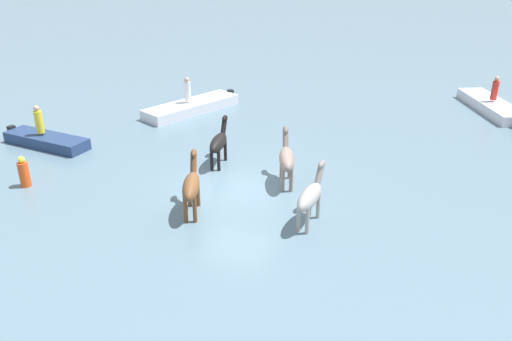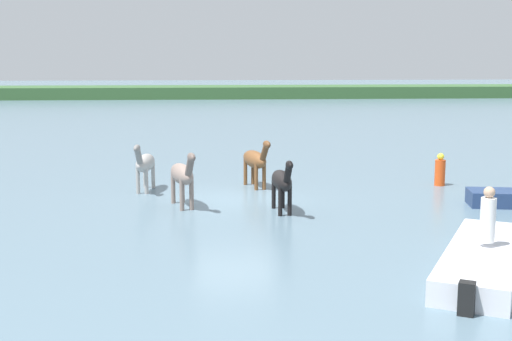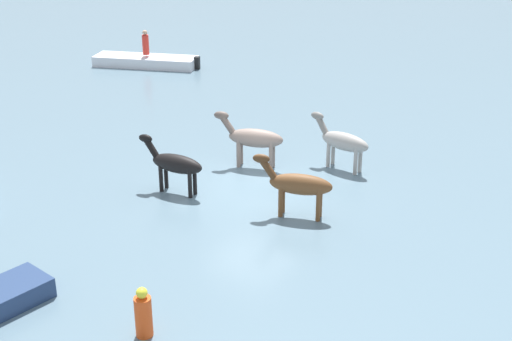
% 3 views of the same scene
% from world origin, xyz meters
% --- Properties ---
extents(ground_plane, '(201.87, 201.87, 0.00)m').
position_xyz_m(ground_plane, '(0.00, 0.00, 0.00)').
color(ground_plane, slate).
extents(horse_dark_mare, '(0.65, 2.16, 1.67)m').
position_xyz_m(horse_dark_mare, '(1.37, -1.77, 0.92)').
color(horse_dark_mare, black).
rests_on(horse_dark_mare, ground_plane).
extents(horse_dun_straggler, '(1.01, 2.29, 1.78)m').
position_xyz_m(horse_dun_straggler, '(-1.51, -0.86, 0.98)').
color(horse_dun_straggler, gray).
rests_on(horse_dun_straggler, ground_plane).
extents(horse_gray_outer, '(1.01, 2.24, 1.74)m').
position_xyz_m(horse_gray_outer, '(0.86, 2.06, 0.96)').
color(horse_gray_outer, brown).
rests_on(horse_gray_outer, ground_plane).
extents(horse_mid_herd, '(0.73, 2.20, 1.70)m').
position_xyz_m(horse_mid_herd, '(-2.86, 1.66, 0.94)').
color(horse_mid_herd, '#9E9993').
rests_on(horse_mid_herd, ground_plane).
extents(boat_tender_starboard, '(4.18, 1.72, 0.72)m').
position_xyz_m(boat_tender_starboard, '(9.09, -1.48, 0.16)').
color(boat_tender_starboard, navy).
rests_on(boat_tender_starboard, ground_plane).
extents(boat_skiff_near, '(3.71, 5.26, 0.76)m').
position_xyz_m(boat_skiff_near, '(5.02, -7.57, 0.18)').
color(boat_skiff_near, silver).
rests_on(boat_skiff_near, ground_plane).
extents(boat_motor_center, '(3.08, 5.23, 0.75)m').
position_xyz_m(boat_motor_center, '(-9.55, -12.08, 0.18)').
color(boat_motor_center, silver).
rests_on(boat_motor_center, ground_plane).
extents(person_spotter_bow, '(0.32, 0.32, 1.19)m').
position_xyz_m(person_spotter_bow, '(9.27, -1.48, 1.12)').
color(person_spotter_bow, yellow).
rests_on(person_spotter_bow, boat_tender_starboard).
extents(person_boatman_standing, '(0.32, 0.32, 1.19)m').
position_xyz_m(person_boatman_standing, '(5.14, -7.40, 1.15)').
color(person_boatman_standing, silver).
rests_on(person_boatman_standing, boat_skiff_near).
extents(person_helmsman_aft, '(0.32, 0.32, 1.19)m').
position_xyz_m(person_helmsman_aft, '(-9.55, -12.05, 1.15)').
color(person_helmsman_aft, red).
rests_on(person_helmsman_aft, boat_motor_center).
extents(buoy_channel_marker, '(0.36, 0.36, 1.14)m').
position_xyz_m(buoy_channel_marker, '(7.29, 2.00, 0.51)').
color(buoy_channel_marker, '#E54C19').
rests_on(buoy_channel_marker, ground_plane).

